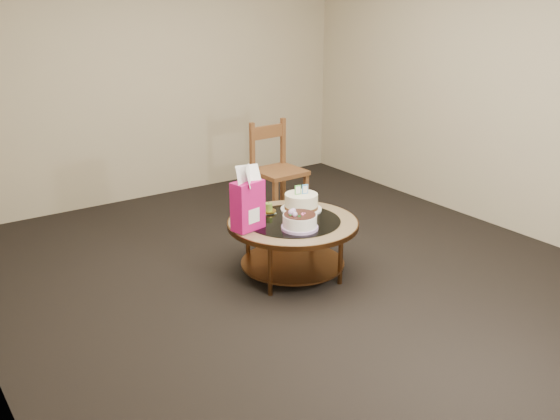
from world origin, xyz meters
TOP-DOWN VIEW (x-y plane):
  - ground at (0.00, 0.00)m, footprint 5.00×5.00m
  - room_walls at (0.00, 0.00)m, footprint 4.52×5.02m
  - coffee_table at (0.00, -0.00)m, footprint 1.02×1.02m
  - decorated_cake at (-0.07, -0.18)m, footprint 0.28×0.28m
  - cream_cake at (0.19, 0.16)m, footprint 0.33×0.33m
  - gift_bag at (-0.38, 0.04)m, footprint 0.26×0.21m
  - pillar_candle at (-0.06, 0.25)m, footprint 0.12×0.12m
  - dining_chair at (0.65, 1.18)m, footprint 0.45×0.45m

SIDE VIEW (x-z plane):
  - ground at x=0.00m, z-range 0.00..0.00m
  - coffee_table at x=0.00m, z-range 0.15..0.61m
  - dining_chair at x=0.65m, z-range 0.01..0.95m
  - pillar_candle at x=-0.06m, z-range 0.44..0.53m
  - decorated_cake at x=-0.07m, z-range 0.43..0.59m
  - cream_cake at x=0.19m, z-range 0.42..0.63m
  - gift_bag at x=-0.38m, z-range 0.46..0.93m
  - room_walls at x=0.00m, z-range 0.24..2.85m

